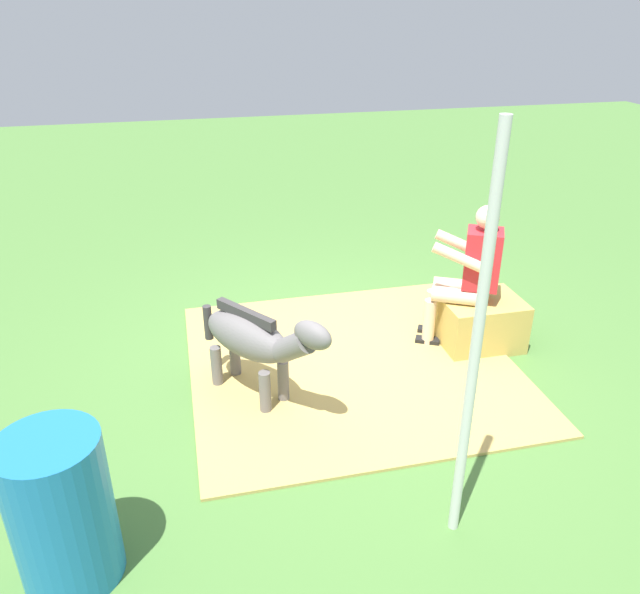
{
  "coord_description": "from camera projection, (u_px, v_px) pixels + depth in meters",
  "views": [
    {
      "loc": [
        1.24,
        4.54,
        2.92
      ],
      "look_at": [
        0.15,
        -0.14,
        0.55
      ],
      "focal_mm": 34.72,
      "sensor_mm": 36.0,
      "label": 1
    }
  ],
  "objects": [
    {
      "name": "person_seated",
      "position": [
        468.0,
        271.0,
        5.41
      ],
      "size": [
        0.72,
        0.59,
        1.33
      ],
      "color": "beige",
      "rests_on": "ground"
    },
    {
      "name": "hay_bale",
      "position": [
        479.0,
        322.0,
        5.62
      ],
      "size": [
        0.71,
        0.56,
        0.45
      ],
      "primitive_type": "cube",
      "color": "tan",
      "rests_on": "ground"
    },
    {
      "name": "pony_standing",
      "position": [
        255.0,
        339.0,
        4.73
      ],
      "size": [
        0.94,
        1.16,
        0.89
      ],
      "color": "slate",
      "rests_on": "ground"
    },
    {
      "name": "ground_plane",
      "position": [
        340.0,
        357.0,
        5.51
      ],
      "size": [
        24.0,
        24.0,
        0.0
      ],
      "primitive_type": "plane",
      "color": "#4C7A38"
    },
    {
      "name": "hay_patch",
      "position": [
        351.0,
        363.0,
        5.4
      ],
      "size": [
        2.75,
        2.71,
        0.02
      ],
      "primitive_type": "cube",
      "color": "tan",
      "rests_on": "ground"
    },
    {
      "name": "water_barrel",
      "position": [
        62.0,
        511.0,
        3.27
      ],
      "size": [
        0.54,
        0.54,
        0.92
      ],
      "primitive_type": "cylinder",
      "color": "#1E72B2",
      "rests_on": "ground"
    },
    {
      "name": "soda_bottle",
      "position": [
        509.0,
        305.0,
        6.12
      ],
      "size": [
        0.07,
        0.07,
        0.29
      ],
      "color": "brown",
      "rests_on": "ground"
    },
    {
      "name": "tent_pole_left",
      "position": [
        475.0,
        355.0,
        3.22
      ],
      "size": [
        0.06,
        0.06,
        2.45
      ],
      "primitive_type": "cylinder",
      "color": "silver",
      "rests_on": "ground"
    }
  ]
}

